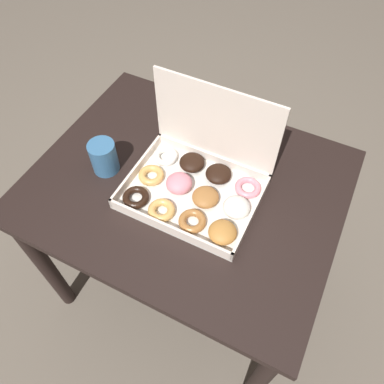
# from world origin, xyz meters

# --- Properties ---
(ground_plane) EXTENTS (8.00, 8.00, 0.00)m
(ground_plane) POSITION_xyz_m (0.00, 0.00, 0.00)
(ground_plane) COLOR #6B6054
(dining_table) EXTENTS (0.96, 0.77, 0.71)m
(dining_table) POSITION_xyz_m (0.00, 0.00, 0.60)
(dining_table) COLOR black
(dining_table) RESTS_ON ground_plane
(donut_box) EXTENTS (0.39, 0.31, 0.30)m
(donut_box) POSITION_xyz_m (0.05, -0.01, 0.76)
(donut_box) COLOR silver
(donut_box) RESTS_ON dining_table
(coffee_mug) EXTENTS (0.08, 0.08, 0.11)m
(coffee_mug) POSITION_xyz_m (-0.26, -0.06, 0.77)
(coffee_mug) COLOR teal
(coffee_mug) RESTS_ON dining_table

